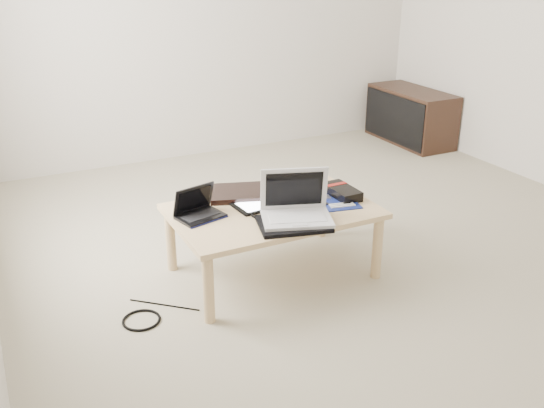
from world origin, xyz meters
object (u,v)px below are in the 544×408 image
coffee_table (273,217)px  gpu_box (342,192)px  media_cabinet (410,116)px  netbook (198,211)px  white_laptop (296,208)px

coffee_table → gpu_box: gpu_box is taller
media_cabinet → netbook: bearing=-148.9°
media_cabinet → white_laptop: white_laptop is taller
coffee_table → gpu_box: bearing=-1.6°
white_laptop → gpu_box: white_laptop is taller
white_laptop → coffee_table: bearing=99.9°
netbook → white_laptop: bearing=-32.5°
coffee_table → netbook: 0.42m
white_laptop → netbook: bearing=147.5°
netbook → gpu_box: size_ratio=1.06×
coffee_table → white_laptop: size_ratio=2.64×
coffee_table → white_laptop: 0.24m
media_cabinet → white_laptop: 3.00m
media_cabinet → netbook: size_ratio=3.32×
white_laptop → gpu_box: bearing=25.0°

